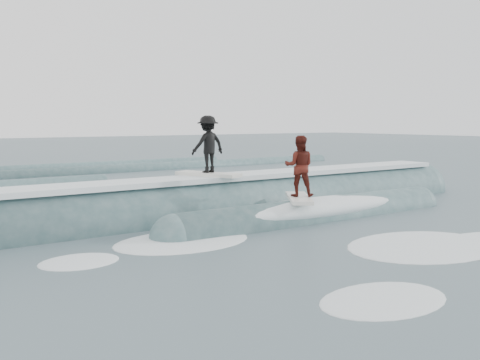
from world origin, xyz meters
TOP-DOWN VIEW (x-y plane):
  - ground at (0.00, 0.00)m, footprint 160.00×160.00m
  - breaking_wave at (0.33, 3.60)m, footprint 20.54×3.87m
  - surfer_black at (-0.43, 4.01)m, footprint 1.29×2.05m
  - surfer_red at (1.12, 1.81)m, footprint 1.59×1.96m
  - whitewater at (-0.30, -1.28)m, footprint 10.38×7.44m
  - far_swells at (-0.82, 17.65)m, footprint 39.03×8.65m

SIDE VIEW (x-z plane):
  - ground at x=0.00m, z-range 0.00..0.00m
  - whitewater at x=-0.30m, z-range -0.05..0.05m
  - far_swells at x=-0.82m, z-range -0.40..0.40m
  - breaking_wave at x=0.33m, z-range -1.04..1.13m
  - surfer_red at x=1.12m, z-range 0.54..2.29m
  - surfer_black at x=-0.43m, z-range 1.12..2.86m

